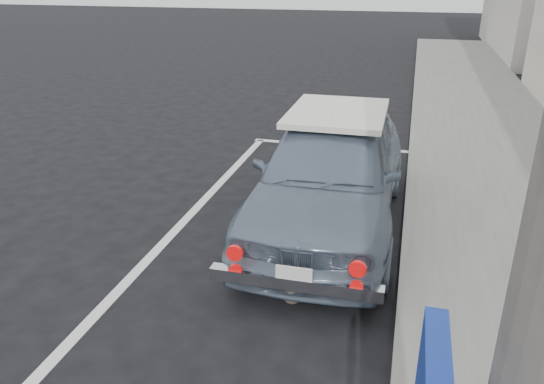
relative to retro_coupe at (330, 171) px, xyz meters
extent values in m
cube|color=silver|center=(-0.38, 3.17, -0.71)|extent=(3.00, 0.12, 0.01)
cube|color=silver|center=(-1.78, -0.33, -0.71)|extent=(0.12, 7.00, 0.01)
imported|color=slate|center=(0.00, 0.00, -0.01)|extent=(1.68, 4.14, 1.41)
cube|color=white|center=(0.00, 0.41, 0.63)|extent=(1.17, 1.58, 0.07)
cube|color=silver|center=(0.01, -2.02, -0.33)|extent=(1.58, 0.13, 0.12)
cube|color=white|center=(0.01, -2.06, -0.23)|extent=(0.33, 0.02, 0.17)
cylinder|color=red|center=(-0.54, -2.05, -0.09)|extent=(0.15, 0.04, 0.15)
cylinder|color=red|center=(0.56, -2.04, -0.09)|extent=(0.15, 0.04, 0.15)
cylinder|color=red|center=(-0.54, -2.05, -0.27)|extent=(0.12, 0.04, 0.12)
cylinder|color=red|center=(0.56, -2.04, -0.27)|extent=(0.12, 0.04, 0.12)
ellipsoid|color=brown|center=(-0.06, -1.74, -0.60)|extent=(0.23, 0.35, 0.21)
sphere|color=brown|center=(-0.05, -1.89, -0.53)|extent=(0.13, 0.13, 0.13)
cone|color=brown|center=(-0.09, -1.89, -0.46)|extent=(0.04, 0.04, 0.05)
cone|color=brown|center=(-0.02, -1.89, -0.46)|extent=(0.04, 0.04, 0.05)
cylinder|color=brown|center=(-0.01, -1.56, -0.67)|extent=(0.12, 0.22, 0.03)
camera|label=1|loc=(0.84, -5.98, 2.26)|focal=35.00mm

